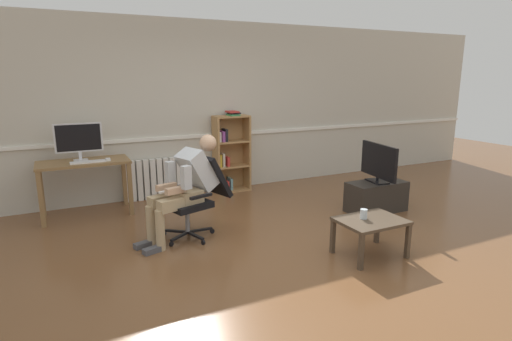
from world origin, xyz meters
The scene contains 14 objects.
ground_plane centered at (0.00, 0.00, 0.00)m, with size 18.00×18.00×0.00m, color brown.
back_wall centered at (0.00, 2.65, 1.35)m, with size 12.00×0.13×2.70m.
computer_desk centered at (-1.77, 2.15, 0.63)m, with size 1.16×0.57×0.76m.
imac_monitor centered at (-1.79, 2.23, 1.04)m, with size 0.60×0.14×0.50m.
keyboard centered at (-1.72, 2.01, 0.77)m, with size 0.44×0.12×0.02m, color white.
computer_mouse centered at (-1.47, 2.03, 0.77)m, with size 0.06×0.10×0.03m, color white.
bookshelf centered at (0.45, 2.44, 0.62)m, with size 0.58×0.29×1.31m.
radiator centered at (-0.78, 2.54, 0.31)m, with size 0.89×0.08×0.62m.
office_chair centered at (-0.62, 0.83, 0.52)m, with size 0.85×0.68×0.95m.
person_seated centered at (-0.79, 0.77, 0.64)m, with size 1.05×0.59×1.19m.
tv_stand centered at (1.88, 0.55, 0.21)m, with size 0.83×0.40×0.42m.
tv_screen centered at (1.88, 0.55, 0.70)m, with size 0.25×0.78×0.53m.
coffee_table centered at (0.80, -0.55, 0.34)m, with size 0.68×0.51×0.40m.
drinking_glass centered at (0.74, -0.50, 0.45)m, with size 0.07×0.07×0.10m, color silver.
Camera 1 is at (-2.08, -3.66, 1.86)m, focal length 28.89 mm.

